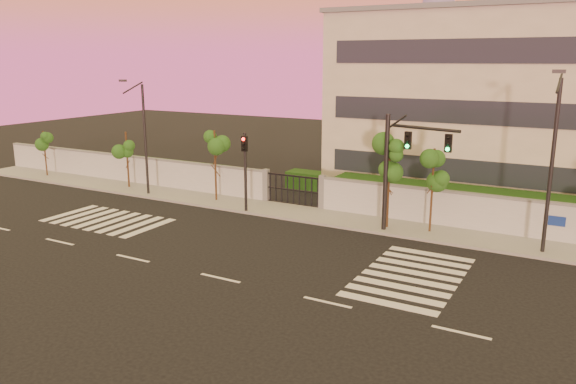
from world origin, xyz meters
The scene contains 15 objects.
ground centered at (0.00, 0.00, 0.00)m, with size 120.00×120.00×0.00m, color black.
sidewalk centered at (0.00, 10.50, 0.07)m, with size 60.00×3.00×0.15m, color gray.
perimeter_wall centered at (0.10, 12.00, 1.07)m, with size 60.00×0.36×2.20m.
hedge_row centered at (1.17, 14.74, 0.82)m, with size 41.00×4.25×1.80m.
institutional_building centered at (9.00, 21.99, 6.16)m, with size 24.40×12.40×12.25m.
road_markings centered at (-1.58, 3.76, 0.01)m, with size 57.00×7.62×0.02m.
street_tree_a centered at (-24.20, 10.50, 2.68)m, with size 1.35×1.07×3.64m.
street_tree_b centered at (-15.62, 10.64, 3.02)m, with size 1.59×1.27×4.10m.
street_tree_c centered at (-7.88, 10.56, 3.43)m, with size 1.60×1.27×4.66m.
street_tree_d centered at (3.82, 10.18, 3.63)m, with size 1.54×1.23×4.93m.
street_tree_e centered at (6.08, 10.48, 3.37)m, with size 1.39×1.11×4.58m.
traffic_signal_main centered at (4.59, 9.62, 3.98)m, with size 3.93×1.19×6.30m.
traffic_signal_secondary centered at (-4.74, 9.21, 3.09)m, with size 0.38×0.35×4.87m.
streetlight_west centered at (-13.02, 9.59, 4.22)m, with size 0.47×1.88×7.81m.
streetlight_east centered at (11.61, 9.71, 4.66)m, with size 0.51×2.07×8.62m.
Camera 1 is at (13.32, -18.06, 9.03)m, focal length 35.00 mm.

